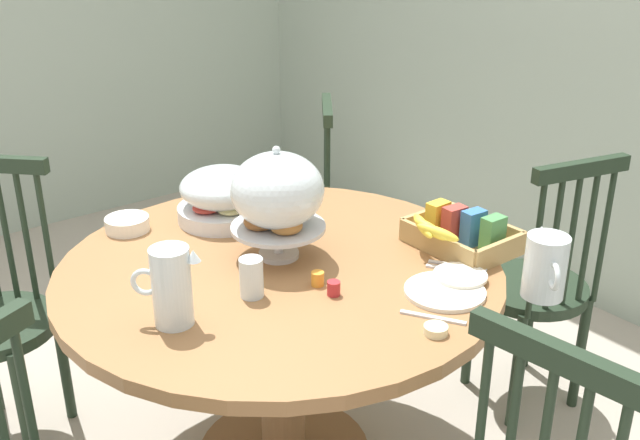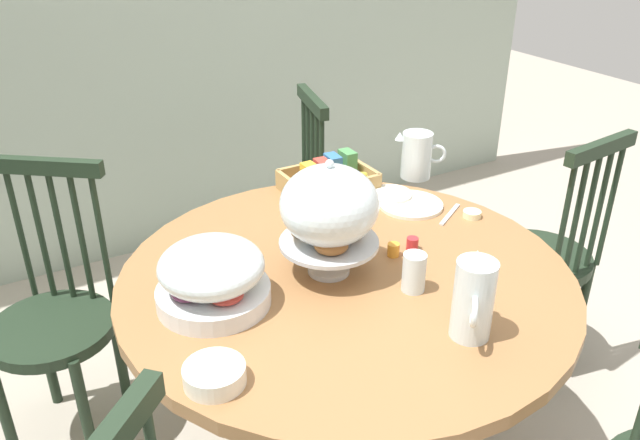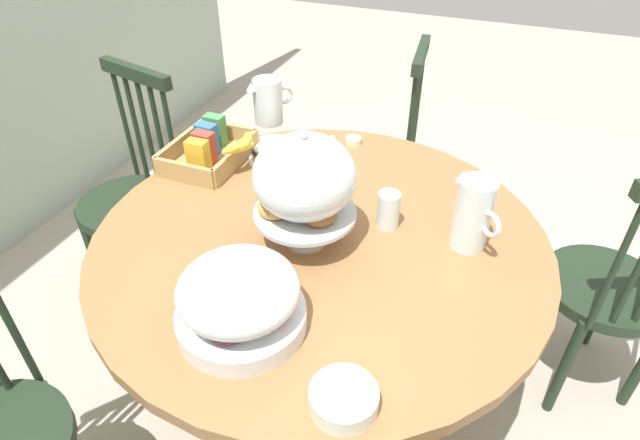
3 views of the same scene
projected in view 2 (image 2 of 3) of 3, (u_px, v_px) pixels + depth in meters
dining_table at (345, 327)px, 1.93m from camera, size 1.30×1.30×0.74m
windsor_chair_facing_door at (543, 260)px, 2.46m from camera, size 0.40×0.40×0.97m
windsor_chair_far_side at (283, 216)px, 2.79m from camera, size 0.42×0.42×0.97m
windsor_chair_host_seat at (55, 324)px, 2.10m from camera, size 0.47×0.46×0.97m
pastry_stand_with_dome at (329, 209)px, 1.75m from camera, size 0.28×0.28×0.34m
fruit_platter_covered at (212, 276)px, 1.66m from camera, size 0.30×0.30×0.18m
orange_juice_pitcher at (473, 303)px, 1.54m from camera, size 0.14×0.15×0.21m
milk_pitcher at (417, 157)px, 2.41m from camera, size 0.17×0.14×0.18m
cereal_basket at (331, 179)px, 2.31m from camera, size 0.32×0.30×0.12m
china_plate_large at (411, 205)px, 2.22m from camera, size 0.22×0.22×0.01m
china_plate_small at (391, 194)px, 2.27m from camera, size 0.15×0.15×0.01m
cereal_bowl at (214, 375)px, 1.42m from camera, size 0.14×0.14×0.04m
drinking_glass at (414, 272)px, 1.74m from camera, size 0.06×0.06×0.11m
butter_dish at (472, 214)px, 2.14m from camera, size 0.06×0.06×0.02m
jam_jar_strawberry at (412, 244)px, 1.95m from camera, size 0.04×0.04×0.04m
jam_jar_apricot at (393, 250)px, 1.91m from camera, size 0.04×0.04×0.04m
table_knife at (374, 197)px, 2.28m from camera, size 0.15×0.10×0.01m
dinner_fork at (366, 195)px, 2.29m from camera, size 0.15×0.10×0.01m
soup_spoon at (450, 214)px, 2.16m from camera, size 0.15×0.10×0.01m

